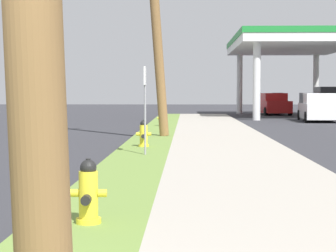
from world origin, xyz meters
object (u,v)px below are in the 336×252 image
Objects in this scene: fire_hydrant_nearest at (88,195)px; car_red_by_near_pump at (273,105)px; fire_hydrant_second at (144,135)px; car_white_by_far_pump at (319,109)px; truck_black_at_forecourt at (335,104)px; fire_hydrant_third at (162,119)px; street_sign_post at (145,92)px.

car_red_by_near_pump is at bearing 78.90° from fire_hydrant_nearest.
fire_hydrant_second is 19.48m from car_white_by_far_pump.
truck_black_at_forecourt is (10.15, 30.49, 0.47)m from fire_hydrant_nearest.
fire_hydrant_second is 1.00× the size of fire_hydrant_third.
fire_hydrant_nearest is at bearing -107.26° from car_white_by_far_pump.
street_sign_post is 0.46× the size of car_white_by_far_pump.
fire_hydrant_third is (0.09, 10.43, 0.00)m from fire_hydrant_second.
fire_hydrant_nearest is 38.63m from car_red_by_near_pump.
fire_hydrant_third is (0.03, 20.34, 0.00)m from fire_hydrant_nearest.
truck_black_at_forecourt is (10.03, 22.72, -0.72)m from street_sign_post.
street_sign_post is 24.85m from truck_black_at_forecourt.
fire_hydrant_third is 0.14× the size of truck_black_at_forecourt.
fire_hydrant_third is 0.16× the size of car_red_by_near_pump.
car_red_by_near_pump reaches higher than fire_hydrant_second.
truck_black_at_forecourt reaches higher than car_red_by_near_pump.
car_white_by_far_pump reaches higher than fire_hydrant_nearest.
car_red_by_near_pump is 0.85× the size of truck_black_at_forecourt.
car_red_by_near_pump is at bearing 67.13° from fire_hydrant_third.
fire_hydrant_second is at bearing -116.39° from truck_black_at_forecourt.
fire_hydrant_second is at bearing 90.38° from fire_hydrant_nearest.
fire_hydrant_nearest is at bearing -90.90° from street_sign_post.
car_white_by_far_pump is (8.51, 27.40, 0.28)m from fire_hydrant_nearest.
fire_hydrant_second and fire_hydrant_third have the same top height.
car_red_by_near_pump is at bearing 95.84° from car_white_by_far_pump.
street_sign_post is at bearing 89.10° from fire_hydrant_nearest.
fire_hydrant_nearest is 0.14× the size of truck_black_at_forecourt.
fire_hydrant_third is at bearing -140.22° from car_white_by_far_pump.
street_sign_post reaches higher than fire_hydrant_third.
car_red_by_near_pump reaches higher than fire_hydrant_third.
car_white_by_far_pump is at bearing 66.86° from street_sign_post.
fire_hydrant_second is 0.14× the size of truck_black_at_forecourt.
truck_black_at_forecourt is (10.21, 20.58, 0.47)m from fire_hydrant_second.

